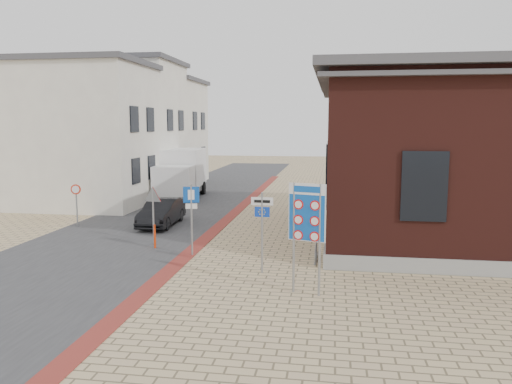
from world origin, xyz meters
The scene contains 16 objects.
ground centered at (0.00, 0.00, 0.00)m, with size 120.00×120.00×0.00m, color tan.
road_strip centered at (-5.50, 15.00, 0.01)m, with size 7.00×60.00×0.02m, color #38383A.
curb_strip centered at (-2.00, 10.00, 0.01)m, with size 0.60×40.00×0.02m, color maroon.
brick_building centered at (8.99, 7.00, 3.49)m, with size 13.00×13.00×6.80m.
townhouse_near centered at (-10.99, 12.00, 4.17)m, with size 7.40×6.40×8.30m.
townhouse_mid centered at (-10.99, 18.00, 4.57)m, with size 7.40×6.40×9.10m.
townhouse_far centered at (-10.99, 24.00, 4.17)m, with size 7.40×6.40×8.30m.
bike_rack centered at (2.65, 2.20, 0.26)m, with size 0.08×1.80×0.60m.
sedan centered at (-4.73, 7.05, 0.62)m, with size 1.32×3.78×1.24m, color black.
box_truck centered at (-6.52, 15.93, 1.61)m, with size 2.98×6.16×3.12m.
border_sign centered at (2.50, -1.50, 2.26)m, with size 1.04×0.34×3.12m.
essen_sign centered at (1.00, 0.30, 1.73)m, with size 0.70×0.07×2.60m.
parking_sign centered at (-1.80, 2.00, 1.77)m, with size 0.57×0.15×2.59m.
yield_sign centered at (-3.80, 3.50, 1.71)m, with size 0.80×0.14×2.26m.
speed_sign centered at (-8.50, 6.17, 1.30)m, with size 0.47×0.09×1.99m.
bollard centered at (-3.50, 2.80, 0.46)m, with size 0.08×0.08×0.93m, color red.
Camera 1 is at (3.18, -15.03, 4.71)m, focal length 35.00 mm.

